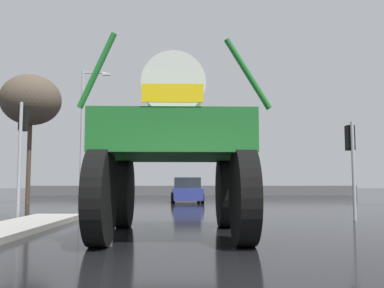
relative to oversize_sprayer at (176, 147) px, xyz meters
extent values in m
plane|color=black|center=(0.58, 13.47, -2.09)|extent=(120.00, 120.00, 0.00)
cube|color=#9E9B93|center=(-4.17, 0.80, -2.01)|extent=(1.61, 7.96, 0.15)
cylinder|color=black|center=(-1.47, 1.77, -1.12)|extent=(0.45, 1.95, 1.94)
cylinder|color=black|center=(1.37, 1.85, -1.12)|extent=(0.45, 1.95, 1.94)
cylinder|color=black|center=(-1.37, -1.78, -1.12)|extent=(0.45, 1.95, 1.94)
cylinder|color=black|center=(1.47, -1.70, -1.12)|extent=(0.45, 1.95, 1.94)
cube|color=#1E6B28|center=(0.00, 0.04, 0.18)|extent=(3.45, 4.34, 0.88)
cube|color=#1A5B22|center=(-0.01, 0.48, 1.14)|extent=(1.19, 1.15, 1.05)
cylinder|color=silver|center=(0.02, -0.58, 1.33)|extent=(1.45, 1.09, 1.42)
cylinder|color=#1E6B28|center=(-1.45, -1.92, 1.37)|extent=(0.76, 0.14, 1.55)
cylinder|color=#1E6B28|center=(1.55, -1.83, 1.32)|extent=(0.95, 0.15, 1.46)
cube|color=yellow|center=(0.06, -2.12, 0.87)|extent=(1.19, 0.07, 0.36)
cube|color=navy|center=(0.11, 16.12, -1.56)|extent=(1.97, 4.20, 0.70)
cube|color=#23282D|center=(0.12, 15.97, -0.89)|extent=(1.70, 2.20, 0.64)
cylinder|color=black|center=(-0.83, 17.41, -1.79)|extent=(0.22, 0.61, 0.60)
cylinder|color=black|center=(0.87, 17.52, -1.79)|extent=(0.22, 0.61, 0.60)
cylinder|color=black|center=(-0.65, 14.72, -1.79)|extent=(0.22, 0.61, 0.60)
cylinder|color=black|center=(1.04, 14.83, -1.79)|extent=(0.22, 0.61, 0.60)
cylinder|color=#A8AAAF|center=(-5.25, 3.83, -0.14)|extent=(0.11, 0.11, 3.91)
cube|color=black|center=(-5.25, 4.04, 1.30)|extent=(0.24, 0.32, 0.84)
sphere|color=red|center=(-5.25, 4.23, 1.57)|extent=(0.17, 0.17, 0.17)
sphere|color=#3C2403|center=(-5.25, 4.23, 1.30)|extent=(0.17, 0.17, 0.17)
sphere|color=black|center=(-5.25, 4.23, 1.03)|extent=(0.17, 0.17, 0.17)
cylinder|color=#A8AAAF|center=(5.75, 3.83, -0.47)|extent=(0.11, 0.11, 3.25)
cube|color=black|center=(5.75, 4.04, 0.64)|extent=(0.24, 0.32, 0.84)
sphere|color=red|center=(5.75, 4.23, 0.91)|extent=(0.17, 0.17, 0.17)
sphere|color=#3C2403|center=(5.75, 4.23, 0.64)|extent=(0.17, 0.17, 0.17)
sphere|color=black|center=(5.75, 4.23, 0.37)|extent=(0.17, 0.17, 0.17)
cylinder|color=#A8AAAF|center=(-6.82, 17.59, 2.23)|extent=(0.18, 0.18, 8.65)
cylinder|color=#A8AAAF|center=(-6.05, 17.59, 6.41)|extent=(1.54, 0.10, 0.10)
cube|color=silver|center=(-5.28, 17.59, 6.31)|extent=(0.50, 0.24, 0.16)
cylinder|color=#473828|center=(-8.97, 14.29, 0.31)|extent=(0.25, 0.25, 4.81)
ellipsoid|color=brown|center=(-8.97, 14.29, 3.93)|extent=(3.46, 3.46, 2.94)
cube|color=#59595B|center=(0.58, 29.37, -1.64)|extent=(30.20, 0.24, 0.90)
camera|label=1|loc=(0.43, -10.16, -0.83)|focal=39.78mm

